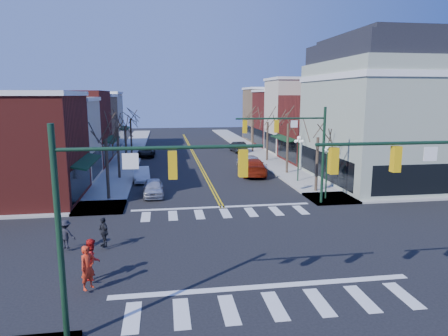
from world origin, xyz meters
name	(u,v)px	position (x,y,z in m)	size (l,w,h in m)	color
ground	(243,247)	(0.00, 0.00, 0.00)	(160.00, 160.00, 0.00)	black
sidewalk_left	(117,176)	(-8.75, 20.00, 0.07)	(3.50, 70.00, 0.15)	#9E9B93
sidewalk_right	(287,171)	(8.75, 20.00, 0.07)	(3.50, 70.00, 0.15)	#9E9B93
bldg_left_brick_a	(10,150)	(-15.50, 11.75, 4.00)	(10.00, 8.50, 8.00)	maroon
bldg_left_stucco_a	(41,141)	(-15.50, 19.50, 3.75)	(10.00, 7.00, 7.50)	beige
bldg_left_brick_b	(61,129)	(-15.50, 27.50, 4.25)	(10.00, 9.00, 8.50)	maroon
bldg_left_tan	(77,126)	(-15.50, 35.75, 3.90)	(10.00, 7.50, 7.80)	#90704F
bldg_left_stucco_b	(87,121)	(-15.50, 43.50, 4.10)	(10.00, 8.00, 8.20)	beige
bldg_right_brick_a	(327,129)	(15.50, 25.75, 4.00)	(10.00, 8.50, 8.00)	maroon
bldg_right_stucco	(305,117)	(15.50, 33.50, 5.00)	(10.00, 7.00, 10.00)	beige
bldg_right_brick_b	(289,119)	(15.50, 41.00, 4.25)	(10.00, 8.00, 8.50)	maroon
bldg_right_tan	(275,115)	(15.50, 49.00, 4.50)	(10.00, 8.00, 9.00)	#90704F
victorian_corner	(388,110)	(16.50, 14.50, 6.66)	(12.25, 14.25, 13.30)	#98A38D
traffic_mast_near_left	(118,202)	(-5.55, -7.40, 4.71)	(6.60, 0.28, 7.20)	#14331E
traffic_mast_near_right	(438,190)	(5.55, -7.40, 4.71)	(6.60, 0.28, 7.20)	#14331E
traffic_mast_far_right	(299,142)	(5.55, 7.40, 4.71)	(6.60, 0.28, 7.20)	#14331E
lamppost_corner	(327,162)	(8.20, 8.50, 2.96)	(0.36, 0.36, 4.33)	#14331E
lamppost_midblock	(299,151)	(8.20, 15.00, 2.96)	(0.36, 0.36, 4.33)	#14331E
tree_left_a	(107,170)	(-8.40, 11.00, 2.38)	(0.24, 0.24, 4.76)	#382B21
tree_left_b	(118,153)	(-8.40, 19.00, 2.52)	(0.24, 0.24, 5.04)	#382B21
tree_left_c	(126,146)	(-8.40, 27.00, 2.27)	(0.24, 0.24, 4.55)	#382B21
tree_left_d	(131,137)	(-8.40, 35.00, 2.45)	(0.24, 0.24, 4.90)	#382B21
tree_right_a	(317,165)	(8.40, 11.00, 2.31)	(0.24, 0.24, 4.62)	#382B21
tree_right_b	(287,149)	(8.40, 19.00, 2.59)	(0.24, 0.24, 5.18)	#382B21
tree_right_c	(267,142)	(8.40, 27.00, 2.42)	(0.24, 0.24, 4.83)	#382B21
tree_right_d	(253,135)	(8.40, 35.00, 2.48)	(0.24, 0.24, 4.97)	#382B21
car_left_near	(153,188)	(-5.01, 11.87, 0.68)	(1.60, 3.98, 1.36)	silver
car_left_mid	(142,174)	(-6.21, 17.59, 0.67)	(1.41, 4.05, 1.33)	silver
car_left_far	(146,152)	(-6.40, 33.17, 0.66)	(2.19, 4.75, 1.32)	black
car_right_near	(253,167)	(4.80, 18.93, 0.85)	(2.38, 5.86, 1.70)	maroon
car_right_mid	(249,161)	(5.23, 22.78, 0.79)	(1.86, 4.61, 1.57)	silver
car_right_far	(238,147)	(6.40, 35.62, 0.75)	(1.58, 4.54, 1.50)	black
pedestrian_red_a	(88,267)	(-7.30, -3.97, 1.08)	(0.68, 0.45, 1.86)	red
pedestrian_red_b	(92,258)	(-7.30, -2.94, 1.04)	(0.86, 0.67, 1.78)	red
pedestrian_dark_a	(104,232)	(-7.34, 0.79, 0.94)	(0.93, 0.39, 1.58)	black
pedestrian_dark_b	(66,234)	(-9.23, 0.77, 0.92)	(0.99, 0.57, 1.53)	black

